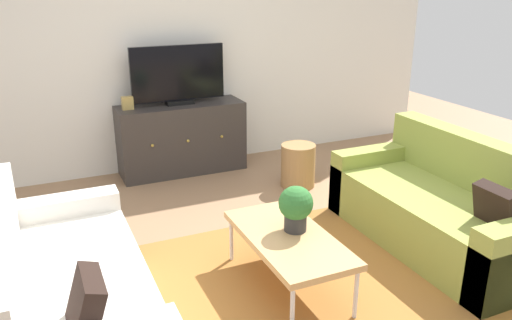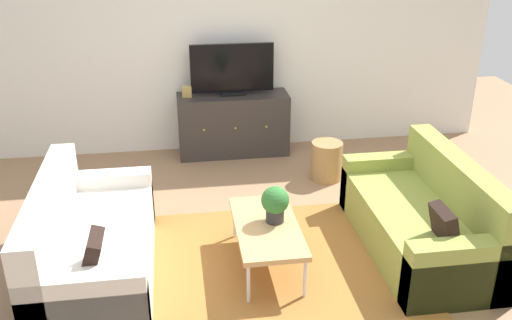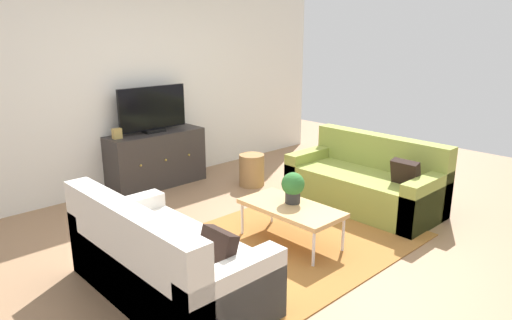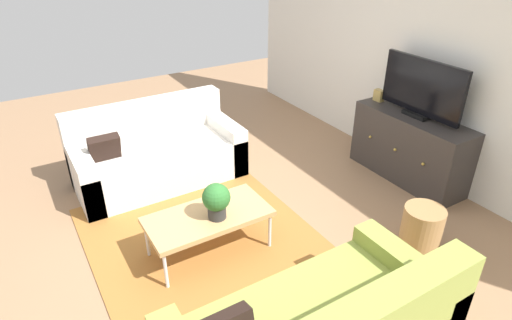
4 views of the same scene
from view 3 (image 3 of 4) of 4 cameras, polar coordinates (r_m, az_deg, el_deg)
The scene contains 11 objects.
ground_plane at distance 4.81m, azimuth 2.64°, elevation -9.53°, with size 10.00×10.00×0.00m, color #997251.
wall_back at distance 6.41m, azimuth -14.05°, elevation 9.05°, with size 6.40×0.12×2.70m, color silver.
area_rug at distance 4.71m, azimuth 3.98°, elevation -10.02°, with size 2.50×1.90×0.01m, color #9E662D.
couch_left_side at distance 3.80m, azimuth -11.66°, elevation -12.43°, with size 0.86×1.76×0.83m.
couch_right_side at distance 5.70m, azimuth 13.52°, elevation -2.79°, with size 0.86×1.76×0.83m.
coffee_table at distance 4.57m, azimuth 4.31°, elevation -5.98°, with size 0.51×1.03×0.39m.
potted_plant at distance 4.59m, azimuth 4.55°, elevation -3.22°, with size 0.23×0.23×0.31m.
tv_console at distance 6.37m, azimuth -12.10°, elevation 0.10°, with size 1.31×0.47×0.74m.
flat_screen_tv at distance 6.24m, azimuth -12.55°, elevation 6.05°, with size 0.97×0.16×0.60m.
mantel_clock at distance 6.01m, azimuth -16.68°, elevation 3.12°, with size 0.11×0.07×0.13m, color tan.
wicker_basket at distance 6.27m, azimuth -0.53°, elevation -1.23°, with size 0.34×0.34×0.43m, color #9E7547.
Camera 3 is at (-3.14, -2.99, 2.06)m, focal length 32.64 mm.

